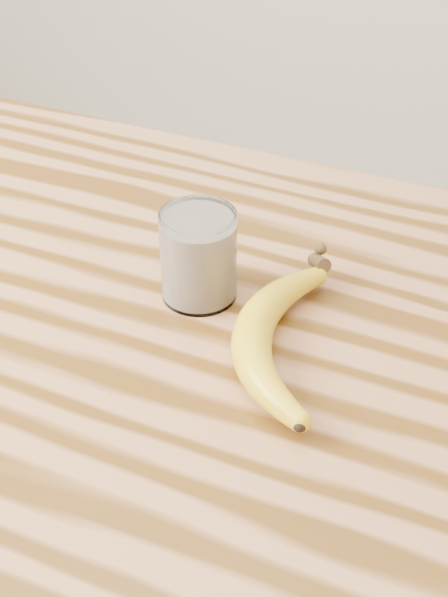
% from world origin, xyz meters
% --- Properties ---
extents(table, '(1.20, 0.80, 0.90)m').
position_xyz_m(table, '(0.00, 0.00, 0.77)').
color(table, '#A86F44').
rests_on(table, ground).
extents(smoothie_glass, '(0.08, 0.08, 0.10)m').
position_xyz_m(smoothie_glass, '(0.10, 0.05, 0.95)').
color(smoothie_glass, white).
rests_on(smoothie_glass, table).
extents(banana, '(0.21, 0.35, 0.04)m').
position_xyz_m(banana, '(0.19, -0.01, 0.92)').
color(banana, gold).
rests_on(banana, table).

